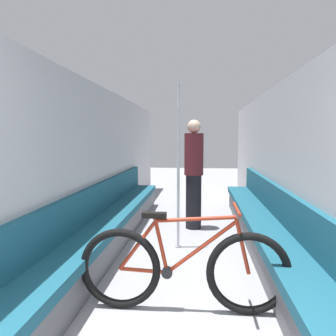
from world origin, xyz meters
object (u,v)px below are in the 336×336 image
bench_seat_row_left (107,227)px  bench_seat_row_right (267,232)px  bicycle (183,269)px  passenger_standing (194,173)px  grab_pole_near (178,169)px

bench_seat_row_left → bench_seat_row_right: same height
bicycle → passenger_standing: size_ratio=1.02×
grab_pole_near → bench_seat_row_left: bearing=-172.5°
bench_seat_row_left → bicycle: size_ratio=3.22×
bench_seat_row_right → grab_pole_near: 1.36m
bench_seat_row_right → passenger_standing: (-0.94, 1.06, 0.62)m
bench_seat_row_left → bicycle: (1.07, -1.47, 0.09)m
bench_seat_row_left → bicycle: 1.83m
bench_seat_row_left → bench_seat_row_right: bearing=0.0°
bicycle → passenger_standing: 2.59m
bicycle → passenger_standing: passenger_standing is taller
bicycle → passenger_standing: bearing=83.4°
bench_seat_row_left → bicycle: bicycle is taller
bicycle → bench_seat_row_left: bearing=120.2°
passenger_standing → grab_pole_near: bearing=155.0°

